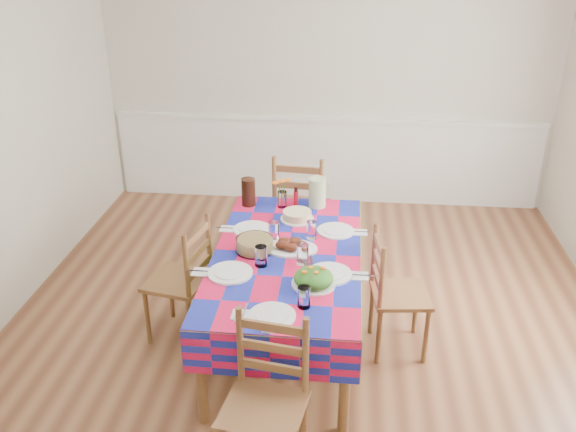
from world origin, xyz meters
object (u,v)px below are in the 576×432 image
Objects in this scene: tea_pitcher at (248,192)px; chair_left at (183,281)px; meat_platter at (291,246)px; chair_far at (300,210)px; chair_right at (394,294)px; dining_table at (287,263)px; green_pitcher at (317,192)px; chair_near at (266,404)px.

tea_pitcher is 0.91m from chair_left.
chair_left reaches higher than meat_platter.
tea_pitcher reaches higher than meat_platter.
chair_right is at bearing 127.71° from chair_far.
meat_platter is (0.02, 0.05, 0.11)m from dining_table.
green_pitcher is at bearing 78.66° from dining_table.
meat_platter is 0.35× the size of chair_far.
meat_platter is 1.23m from chair_near.
chair_near is at bearing 141.14° from chair_right.
tea_pitcher is at bearing -176.88° from green_pitcher.
chair_far reaches higher than chair_left.
meat_platter is 1.12m from chair_far.
chair_right is at bearing -53.55° from green_pitcher.
chair_left is (-0.74, 1.14, -0.01)m from chair_near.
tea_pitcher is at bearing 116.98° from dining_table.
meat_platter is 0.74m from green_pitcher.
meat_platter is at bearing -60.20° from tea_pitcher.
dining_table is at bearing -112.36° from meat_platter.
chair_right is (0.57, -0.78, -0.39)m from green_pitcher.
chair_right is (1.46, 0.00, -0.02)m from chair_left.
chair_near is (-0.01, -1.20, -0.28)m from meat_platter.
chair_right is (0.73, -0.00, -0.20)m from dining_table.
chair_far is (0.37, 0.40, -0.32)m from tea_pitcher.
chair_far is (-0.01, 2.30, 0.04)m from chair_near.
dining_table is 1.15m from chair_far.
green_pitcher reaches higher than tea_pitcher.
dining_table is at bearing -101.34° from green_pitcher.
dining_table is 1.99× the size of chair_left.
tea_pitcher is (-0.53, -0.03, -0.01)m from green_pitcher.
tea_pitcher is 0.21× the size of chair_far.
green_pitcher is at bearing 94.78° from chair_near.
dining_table is at bearing 95.40° from chair_far.
chair_far reaches higher than chair_near.
chair_far is at bearing 113.12° from green_pitcher.
chair_left is (-0.72, -1.16, -0.05)m from chair_far.
green_pitcher is 0.23× the size of chair_far.
tea_pitcher reaches higher than chair_left.
green_pitcher is (0.14, 0.72, 0.09)m from meat_platter.
meat_platter is at bearing -100.57° from green_pitcher.
tea_pitcher is at bearing 167.14° from chair_left.
chair_right is (0.73, -1.15, -0.06)m from chair_far.
meat_platter is 0.80m from chair_left.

